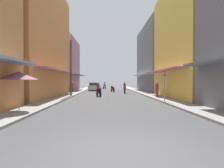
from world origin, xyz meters
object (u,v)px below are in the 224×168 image
Objects in this scene: pedestrian_crossing at (72,86)px; vendor_umbrella at (19,76)px; utility_pole at (71,68)px; street_sign_no_entry at (164,81)px; motorbike_maroon at (113,89)px; motorbike_silver at (104,86)px; motorbike_black at (99,90)px; parked_car at (95,86)px; motorbike_red at (125,88)px; pedestrian_midway at (157,90)px.

pedestrian_crossing is 16.12m from vendor_umbrella.
utility_pole reaches higher than pedestrian_crossing.
vendor_umbrella is 10.32m from street_sign_no_entry.
motorbike_silver is (-1.43, 10.99, 0.20)m from motorbike_maroon.
street_sign_no_entry reaches higher than motorbike_black.
parked_car is (-1.72, -6.28, 0.04)m from motorbike_silver.
street_sign_no_entry is at bearing -78.65° from motorbike_silver.
motorbike_maroon is at bearing 60.25° from utility_pole.
motorbike_red and motorbike_black have the same top height.
motorbike_red is at bearing 64.34° from vendor_umbrella.
motorbike_black is 3.96m from utility_pole.
motorbike_red is 6.37m from motorbike_black.
motorbike_maroon is 14.96m from street_sign_no_entry.
motorbike_black is 0.28× the size of utility_pole.
street_sign_no_entry reaches higher than pedestrian_midway.
pedestrian_midway is (6.05, -2.25, 0.15)m from motorbike_black.
motorbike_silver is at bearing 74.66° from parked_car.
motorbike_red reaches higher than motorbike_maroon.
utility_pole is at bearing 168.20° from pedestrian_midway.
street_sign_no_entry is (8.56, -5.91, -1.49)m from utility_pole.
parked_car is 16.85m from pedestrian_midway.
street_sign_no_entry is (9.51, 3.99, -0.32)m from vendor_umbrella.
pedestrian_crossing is (-7.61, 0.51, 0.27)m from motorbike_red.
pedestrian_midway is 12.89m from vendor_umbrella.
parked_car is 2.50× the size of pedestrian_midway.
motorbike_silver is 1.02× the size of pedestrian_midway.
vendor_umbrella is 10.01m from utility_pole.
pedestrian_midway reaches higher than motorbike_black.
pedestrian_midway is at bearing -11.80° from utility_pole.
motorbike_red is at bearing 99.94° from street_sign_no_entry.
motorbike_silver is at bearing 97.41° from motorbike_maroon.
motorbike_maroon is 0.67× the size of street_sign_no_entry.
pedestrian_midway is (5.64, -21.44, 0.15)m from motorbike_silver.
pedestrian_crossing is at bearing 90.47° from vendor_umbrella.
pedestrian_crossing is at bearing -158.49° from motorbike_maroon.
street_sign_no_entry reaches higher than vendor_umbrella.
street_sign_no_entry is at bearing -70.39° from parked_car.
pedestrian_crossing is at bearing 99.92° from utility_pole.
pedestrian_crossing is at bearing -111.75° from parked_car.
motorbike_black is (-0.42, -19.19, 0.00)m from motorbike_silver.
pedestrian_crossing is at bearing 176.15° from motorbike_red.
motorbike_maroon is 1.02× the size of pedestrian_crossing.
pedestrian_midway is 0.64× the size of street_sign_no_entry.
pedestrian_crossing is 0.28× the size of utility_pole.
vendor_umbrella reaches higher than motorbike_red.
utility_pole is (0.95, 9.89, 1.18)m from vendor_umbrella.
motorbike_silver is 25.97m from street_sign_no_entry.
motorbike_red is at bearing 41.03° from utility_pole.
utility_pole reaches higher than parked_car.
motorbike_red is at bearing -60.13° from motorbike_maroon.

